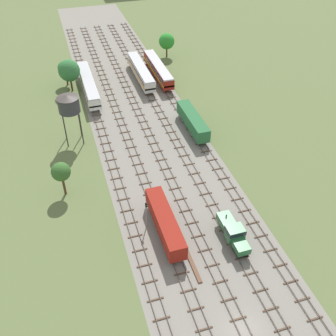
{
  "coord_description": "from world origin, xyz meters",
  "views": [
    {
      "loc": [
        -16.98,
        -21.95,
        47.9
      ],
      "look_at": [
        0.0,
        32.93,
        1.5
      ],
      "focal_mm": 41.58,
      "sensor_mm": 36.0,
      "label": 1
    }
  ],
  "objects_px": {
    "passenger_coach_far_left_midfar": "(88,84)",
    "signal_post_nearest": "(146,211)",
    "freight_boxcar_centre_right_mid": "(193,121)",
    "diesel_railcar_centre_right_far": "(158,69)",
    "diesel_railcar_centre_farther": "(141,71)",
    "water_tower": "(69,104)",
    "shunter_loco_centre_nearest": "(233,232)",
    "freight_boxcar_left_near": "(165,222)"
  },
  "relations": [
    {
      "from": "shunter_loco_centre_nearest",
      "to": "diesel_railcar_centre_right_far",
      "type": "height_order",
      "value": "diesel_railcar_centre_right_far"
    },
    {
      "from": "shunter_loco_centre_nearest",
      "to": "diesel_railcar_centre_farther",
      "type": "distance_m",
      "value": 59.28
    },
    {
      "from": "freight_boxcar_centre_right_mid",
      "to": "diesel_railcar_centre_farther",
      "type": "distance_m",
      "value": 27.82
    },
    {
      "from": "passenger_coach_far_left_midfar",
      "to": "diesel_railcar_centre_farther",
      "type": "bearing_deg",
      "value": 13.37
    },
    {
      "from": "diesel_railcar_centre_farther",
      "to": "signal_post_nearest",
      "type": "xyz_separation_m",
      "value": [
        -12.13,
        -52.12,
        0.79
      ]
    },
    {
      "from": "freight_boxcar_centre_right_mid",
      "to": "passenger_coach_far_left_midfar",
      "type": "bearing_deg",
      "value": 129.05
    },
    {
      "from": "freight_boxcar_centre_right_mid",
      "to": "passenger_coach_far_left_midfar",
      "type": "relative_size",
      "value": 0.64
    },
    {
      "from": "freight_boxcar_left_near",
      "to": "freight_boxcar_centre_right_mid",
      "type": "relative_size",
      "value": 1.0
    },
    {
      "from": "freight_boxcar_centre_right_mid",
      "to": "diesel_railcar_centre_farther",
      "type": "height_order",
      "value": "diesel_railcar_centre_farther"
    },
    {
      "from": "freight_boxcar_left_near",
      "to": "passenger_coach_far_left_midfar",
      "type": "distance_m",
      "value": 51.24
    },
    {
      "from": "freight_boxcar_centre_right_mid",
      "to": "diesel_railcar_centre_farther",
      "type": "bearing_deg",
      "value": 100.06
    },
    {
      "from": "freight_boxcar_left_near",
      "to": "diesel_railcar_centre_farther",
      "type": "bearing_deg",
      "value": 79.91
    },
    {
      "from": "freight_boxcar_left_near",
      "to": "diesel_railcar_centre_right_far",
      "type": "relative_size",
      "value": 0.68
    },
    {
      "from": "passenger_coach_far_left_midfar",
      "to": "water_tower",
      "type": "xyz_separation_m",
      "value": [
        -6.05,
        -20.39,
        6.34
      ]
    },
    {
      "from": "signal_post_nearest",
      "to": "passenger_coach_far_left_midfar",
      "type": "bearing_deg",
      "value": 92.85
    },
    {
      "from": "diesel_railcar_centre_right_far",
      "to": "water_tower",
      "type": "distance_m",
      "value": 35.45
    },
    {
      "from": "passenger_coach_far_left_midfar",
      "to": "water_tower",
      "type": "bearing_deg",
      "value": -106.53
    },
    {
      "from": "diesel_railcar_centre_right_far",
      "to": "signal_post_nearest",
      "type": "relative_size",
      "value": 3.85
    },
    {
      "from": "signal_post_nearest",
      "to": "diesel_railcar_centre_farther",
      "type": "bearing_deg",
      "value": 76.9
    },
    {
      "from": "diesel_railcar_centre_right_far",
      "to": "diesel_railcar_centre_farther",
      "type": "height_order",
      "value": "same"
    },
    {
      "from": "passenger_coach_far_left_midfar",
      "to": "signal_post_nearest",
      "type": "relative_size",
      "value": 4.13
    },
    {
      "from": "diesel_railcar_centre_right_far",
      "to": "signal_post_nearest",
      "type": "height_order",
      "value": "signal_post_nearest"
    },
    {
      "from": "freight_boxcar_centre_right_mid",
      "to": "passenger_coach_far_left_midfar",
      "type": "distance_m",
      "value": 30.81
    },
    {
      "from": "freight_boxcar_centre_right_mid",
      "to": "diesel_railcar_centre_right_far",
      "type": "relative_size",
      "value": 0.68
    },
    {
      "from": "water_tower",
      "to": "passenger_coach_far_left_midfar",
      "type": "bearing_deg",
      "value": 73.47
    },
    {
      "from": "freight_boxcar_left_near",
      "to": "signal_post_nearest",
      "type": "height_order",
      "value": "signal_post_nearest"
    },
    {
      "from": "freight_boxcar_centre_right_mid",
      "to": "passenger_coach_far_left_midfar",
      "type": "xyz_separation_m",
      "value": [
        -19.41,
        23.93,
        0.16
      ]
    },
    {
      "from": "shunter_loco_centre_nearest",
      "to": "passenger_coach_far_left_midfar",
      "type": "distance_m",
      "value": 57.69
    },
    {
      "from": "freight_boxcar_left_near",
      "to": "water_tower",
      "type": "bearing_deg",
      "value": 109.61
    },
    {
      "from": "freight_boxcar_centre_right_mid",
      "to": "water_tower",
      "type": "height_order",
      "value": "water_tower"
    },
    {
      "from": "freight_boxcar_centre_right_mid",
      "to": "diesel_railcar_centre_farther",
      "type": "xyz_separation_m",
      "value": [
        -4.86,
        27.39,
        0.15
      ]
    },
    {
      "from": "shunter_loco_centre_nearest",
      "to": "diesel_railcar_centre_farther",
      "type": "xyz_separation_m",
      "value": [
        0.0,
        59.28,
        0.59
      ]
    },
    {
      "from": "freight_boxcar_left_near",
      "to": "diesel_railcar_centre_right_far",
      "type": "height_order",
      "value": "diesel_railcar_centre_right_far"
    },
    {
      "from": "freight_boxcar_centre_right_mid",
      "to": "signal_post_nearest",
      "type": "distance_m",
      "value": 30.02
    },
    {
      "from": "passenger_coach_far_left_midfar",
      "to": "signal_post_nearest",
      "type": "distance_m",
      "value": 48.72
    },
    {
      "from": "diesel_railcar_centre_farther",
      "to": "water_tower",
      "type": "relative_size",
      "value": 1.88
    },
    {
      "from": "diesel_railcar_centre_right_far",
      "to": "water_tower",
      "type": "relative_size",
      "value": 1.88
    },
    {
      "from": "passenger_coach_far_left_midfar",
      "to": "freight_boxcar_centre_right_mid",
      "type": "bearing_deg",
      "value": -50.95
    },
    {
      "from": "freight_boxcar_centre_right_mid",
      "to": "water_tower",
      "type": "bearing_deg",
      "value": 172.09
    },
    {
      "from": "shunter_loco_centre_nearest",
      "to": "freight_boxcar_centre_right_mid",
      "type": "distance_m",
      "value": 32.26
    },
    {
      "from": "signal_post_nearest",
      "to": "diesel_railcar_centre_right_far",
      "type": "bearing_deg",
      "value": 71.95
    },
    {
      "from": "passenger_coach_far_left_midfar",
      "to": "water_tower",
      "type": "distance_m",
      "value": 22.19
    }
  ]
}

